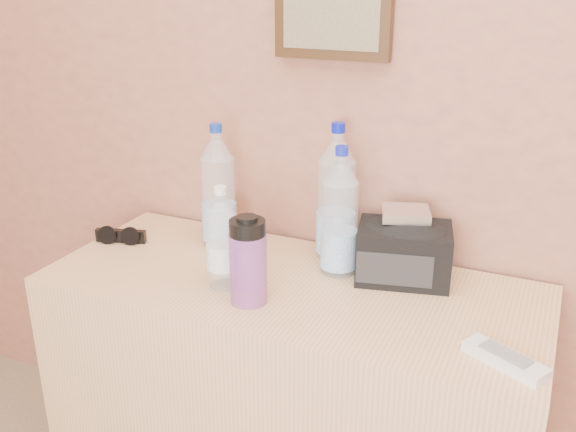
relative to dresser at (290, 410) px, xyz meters
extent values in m
plane|color=#B07456|center=(0.45, 0.28, 0.97)|extent=(4.00, 0.00, 4.00)
cube|color=tan|center=(0.00, 0.00, 0.00)|extent=(1.23, 0.51, 0.77)
cylinder|color=silver|center=(-0.28, 0.14, 0.53)|extent=(0.09, 0.09, 0.30)
cylinder|color=#0F349D|center=(-0.28, 0.14, 0.71)|extent=(0.03, 0.03, 0.02)
cylinder|color=silver|center=(0.04, 0.19, 0.54)|extent=(0.10, 0.10, 0.32)
cylinder|color=#0715BD|center=(0.04, 0.19, 0.73)|extent=(0.04, 0.04, 0.02)
cylinder|color=white|center=(0.09, 0.11, 0.53)|extent=(0.09, 0.09, 0.29)
cylinder|color=#1421B3|center=(0.09, 0.11, 0.70)|extent=(0.03, 0.03, 0.02)
cylinder|color=silver|center=(-0.14, -0.08, 0.49)|extent=(0.07, 0.07, 0.22)
cylinder|color=white|center=(-0.14, -0.08, 0.63)|extent=(0.03, 0.03, 0.02)
cylinder|color=purple|center=(-0.05, -0.13, 0.47)|extent=(0.09, 0.09, 0.17)
cylinder|color=black|center=(-0.05, -0.13, 0.57)|extent=(0.08, 0.08, 0.04)
cube|color=beige|center=(0.52, -0.15, 0.39)|extent=(0.17, 0.12, 0.02)
cube|color=silver|center=(0.24, 0.15, 0.55)|extent=(0.14, 0.13, 0.02)
camera|label=1|loc=(0.58, -1.29, 1.11)|focal=40.00mm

